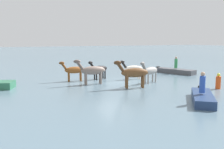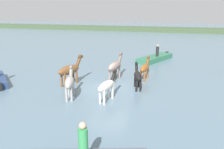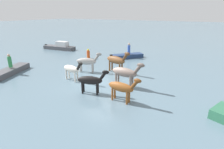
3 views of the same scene
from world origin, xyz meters
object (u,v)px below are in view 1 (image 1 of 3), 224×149
at_px(boat_skiff_near, 203,99).
at_px(person_boatman_standing, 176,63).
at_px(horse_rear_stallion, 74,70).
at_px(buoy_channel_marker, 218,82).
at_px(person_spotter_bow, 202,83).
at_px(horse_lead, 133,73).
at_px(horse_gray_outer, 150,71).
at_px(horse_mid_herd, 92,71).
at_px(boat_motor_center, 175,72).
at_px(horse_dark_mare, 133,69).
at_px(horse_chestnut_trailing, 99,69).

relative_size(boat_skiff_near, person_boatman_standing, 3.07).
distance_m(horse_rear_stallion, buoy_channel_marker, 11.46).
xyz_separation_m(horse_rear_stallion, boat_skiff_near, (-10.21, -4.57, -0.78)).
relative_size(person_boatman_standing, person_spotter_bow, 1.00).
relative_size(horse_lead, horse_gray_outer, 1.15).
bearing_deg(horse_gray_outer, horse_rear_stallion, -57.19).
bearing_deg(person_boatman_standing, person_spotter_bow, 147.78).
relative_size(horse_mid_herd, horse_rear_stallion, 1.17).
xyz_separation_m(horse_gray_outer, person_spotter_bow, (-6.74, 0.96, 0.12)).
xyz_separation_m(horse_mid_herd, horse_rear_stallion, (2.17, 0.84, -0.16)).
bearing_deg(buoy_channel_marker, horse_rear_stallion, 47.26).
bearing_deg(person_boatman_standing, horse_gray_outer, 123.46).
height_order(horse_mid_herd, person_boatman_standing, horse_mid_herd).
distance_m(boat_motor_center, person_boatman_standing, 0.97).
xyz_separation_m(horse_mid_herd, person_spotter_bow, (-8.17, -3.53, 0.01)).
distance_m(boat_motor_center, person_spotter_bow, 12.56).
bearing_deg(horse_dark_mare, boat_skiff_near, 95.07).
bearing_deg(person_spotter_bow, buoy_channel_marker, -57.60).
relative_size(horse_rear_stallion, horse_gray_outer, 0.97).
xyz_separation_m(horse_mid_herd, buoy_channel_marker, (-5.60, -7.57, -0.59)).
relative_size(horse_dark_mare, boat_skiff_near, 0.61).
bearing_deg(boat_motor_center, horse_rear_stallion, -108.78).
relative_size(horse_rear_stallion, boat_skiff_near, 0.60).
bearing_deg(horse_lead, person_boatman_standing, -134.38).
height_order(horse_mid_herd, horse_gray_outer, horse_mid_herd).
distance_m(horse_gray_outer, person_boatman_standing, 6.76).
bearing_deg(horse_mid_herd, horse_lead, 133.91).
height_order(person_spotter_bow, buoy_channel_marker, person_spotter_bow).
bearing_deg(horse_lead, horse_chestnut_trailing, -68.14).
relative_size(horse_chestnut_trailing, horse_gray_outer, 0.94).
xyz_separation_m(boat_motor_center, person_spotter_bow, (-10.62, 6.64, 0.95)).
xyz_separation_m(boat_motor_center, person_boatman_standing, (-0.15, 0.04, 0.96)).
relative_size(horse_rear_stallion, horse_lead, 0.84).
bearing_deg(horse_dark_mare, horse_chestnut_trailing, -15.83).
bearing_deg(horse_mid_herd, buoy_channel_marker, 148.24).
distance_m(horse_dark_mare, boat_skiff_near, 8.99).
bearing_deg(horse_mid_herd, horse_dark_mare, -163.11).
bearing_deg(boat_skiff_near, horse_rear_stallion, -116.17).
relative_size(horse_chestnut_trailing, person_spotter_bow, 1.80).
relative_size(horse_mid_herd, person_boatman_standing, 2.17).
distance_m(horse_gray_outer, boat_motor_center, 6.93).
xyz_separation_m(horse_chestnut_trailing, horse_mid_herd, (-2.13, 1.48, 0.17)).
distance_m(horse_rear_stallion, horse_dark_mare, 5.21).
bearing_deg(horse_gray_outer, buoy_channel_marker, 103.21).
bearing_deg(horse_chestnut_trailing, boat_skiff_near, 83.04).
xyz_separation_m(horse_gray_outer, horse_dark_mare, (2.33, 0.28, -0.06)).
xyz_separation_m(horse_chestnut_trailing, person_boatman_standing, (0.18, -8.65, 0.20)).
bearing_deg(person_boatman_standing, horse_mid_herd, 102.81).
height_order(horse_gray_outer, person_spotter_bow, horse_gray_outer).
relative_size(boat_motor_center, person_spotter_bow, 3.65).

